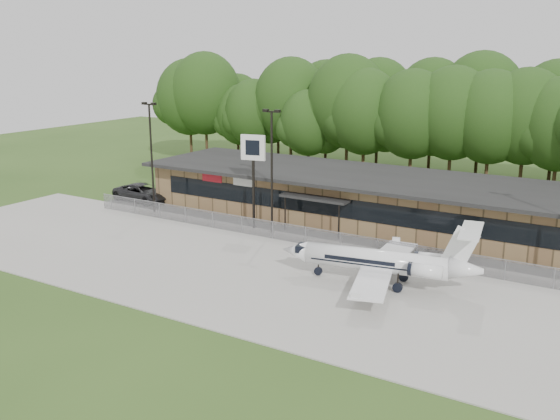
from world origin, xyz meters
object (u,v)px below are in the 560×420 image
Objects in this scene: business_jet at (383,262)px; terminal at (364,197)px; suv at (143,193)px; pole_sign at (253,158)px.

terminal is at bearing 108.55° from business_jet.
terminal is 3.11× the size of business_jet.
business_jet is 2.05× the size of suv.
pole_sign is (-14.40, 6.66, 4.56)m from business_jet.
pole_sign reaches higher than suv.
business_jet reaches higher than terminal.
pole_sign is at bearing -134.41° from terminal.
terminal is 10.76m from pole_sign.
business_jet is at bearing -104.00° from suv.
business_jet is at bearing -36.29° from pole_sign.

